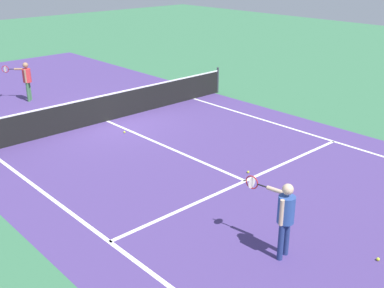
{
  "coord_description": "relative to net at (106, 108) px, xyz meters",
  "views": [
    {
      "loc": [
        -8.39,
        -13.53,
        5.38
      ],
      "look_at": [
        -0.97,
        -5.44,
        1.0
      ],
      "focal_mm": 44.39,
      "sensor_mm": 36.0,
      "label": 1
    }
  ],
  "objects": [
    {
      "name": "line_center_service",
      "position": [
        0.0,
        -3.2,
        -0.49
      ],
      "size": [
        0.1,
        6.4,
        0.01
      ],
      "primitive_type": "cube",
      "color": "white",
      "rests_on": "ground_plane"
    },
    {
      "name": "net",
      "position": [
        0.0,
        0.0,
        0.0
      ],
      "size": [
        11.02,
        0.09,
        1.07
      ],
      "color": "#33383D",
      "rests_on": "ground_plane"
    },
    {
      "name": "court_surface_inbounds",
      "position": [
        0.0,
        0.0,
        -0.49
      ],
      "size": [
        10.62,
        24.4,
        0.0
      ],
      "primitive_type": "cube",
      "color": "#4C387A",
      "rests_on": "ground_plane"
    },
    {
      "name": "tennis_ball_near_net",
      "position": [
        -0.25,
        -1.4,
        -0.46
      ],
      "size": [
        0.07,
        0.07,
        0.07
      ],
      "primitive_type": "sphere",
      "color": "#CCE033",
      "rests_on": "ground_plane"
    },
    {
      "name": "player_far",
      "position": [
        -0.9,
        4.22,
        0.45
      ],
      "size": [
        0.8,
        0.97,
        1.53
      ],
      "color": "#3F7247",
      "rests_on": "ground_plane"
    },
    {
      "name": "tennis_ball_mid_court",
      "position": [
        0.41,
        -6.14,
        -0.46
      ],
      "size": [
        0.07,
        0.07,
        0.07
      ],
      "primitive_type": "sphere",
      "color": "#CCE033",
      "rests_on": "ground_plane"
    },
    {
      "name": "line_service_near",
      "position": [
        0.0,
        -6.4,
        -0.49
      ],
      "size": [
        8.22,
        0.1,
        0.01
      ],
      "primitive_type": "cube",
      "color": "white",
      "rests_on": "ground_plane"
    },
    {
      "name": "ground_plane",
      "position": [
        0.0,
        0.0,
        -0.49
      ],
      "size": [
        60.0,
        60.0,
        0.0
      ],
      "primitive_type": "plane",
      "color": "#38724C"
    },
    {
      "name": "line_sideline_left",
      "position": [
        -4.11,
        -5.95,
        -0.49
      ],
      "size": [
        0.1,
        11.89,
        0.01
      ],
      "primitive_type": "cube",
      "color": "white",
      "rests_on": "ground_plane"
    },
    {
      "name": "player_near",
      "position": [
        -1.94,
        -9.03,
        0.46
      ],
      "size": [
        0.42,
        1.19,
        1.55
      ],
      "color": "navy",
      "rests_on": "ground_plane"
    },
    {
      "name": "tennis_ball_by_baseline",
      "position": [
        -0.71,
        -10.37,
        -0.46
      ],
      "size": [
        0.07,
        0.07,
        0.07
      ],
      "primitive_type": "sphere",
      "color": "#CCE033",
      "rests_on": "ground_plane"
    },
    {
      "name": "line_sideline_right",
      "position": [
        4.11,
        -5.95,
        -0.49
      ],
      "size": [
        0.1,
        11.89,
        0.01
      ],
      "primitive_type": "cube",
      "color": "white",
      "rests_on": "ground_plane"
    }
  ]
}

